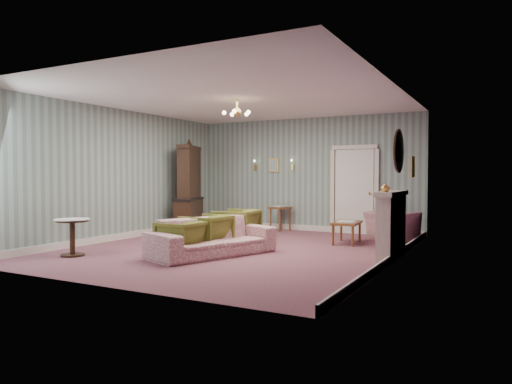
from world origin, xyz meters
The scene contains 27 objects.
floor centered at (0.00, 0.00, 0.00)m, with size 7.00×7.00×0.00m, color #874E5E.
ceiling centered at (0.00, 0.00, 2.90)m, with size 7.00×7.00×0.00m, color white.
wall_back centered at (0.00, 3.50, 1.45)m, with size 6.00×6.00×0.00m, color slate.
wall_front centered at (0.00, -3.50, 1.45)m, with size 6.00×6.00×0.00m, color slate.
wall_left centered at (-3.00, 0.00, 1.45)m, with size 7.00×7.00×0.00m, color slate.
wall_right centered at (3.00, 0.00, 1.45)m, with size 7.00×7.00×0.00m, color slate.
wall_right_floral centered at (2.98, 0.00, 1.45)m, with size 7.00×7.00×0.00m, color #AC5686.
door centered at (1.30, 3.46, 1.08)m, with size 1.12×0.12×2.16m, color white, non-canonical shape.
olive_chair_a centered at (-0.37, -1.31, 0.36)m, with size 0.69×0.65×0.71m, color brown.
olive_chair_b centered at (-0.31, -0.62, 0.39)m, with size 0.76×0.71×0.78m, color brown.
olive_chair_c centered at (-0.26, 0.41, 0.41)m, with size 0.80×0.75×0.82m, color brown.
sofa_chintz centered at (-0.01, -0.86, 0.45)m, with size 2.31×0.67×0.90m, color #983D5A.
wingback_chair centered at (2.38, 2.69, 0.42)m, with size 0.97×0.63×0.85m, color #983D5A.
dresser centered at (-2.65, 2.05, 1.16)m, with size 0.48×1.39×2.32m, color black, non-canonical shape.
fireplace centered at (2.86, 0.40, 0.58)m, with size 0.30×1.40×1.16m, color beige, non-canonical shape.
mantel_vase centered at (2.84, 0.00, 1.23)m, with size 0.15×0.15×0.15m, color gold.
oval_mirror centered at (2.96, 0.40, 1.85)m, with size 0.04×0.76×0.84m, color white, non-canonical shape.
framed_print centered at (2.97, 1.75, 1.60)m, with size 0.04×0.34×0.42m, color gold, non-canonical shape.
coffee_table centered at (1.65, 1.73, 0.23)m, with size 0.51×0.91×0.47m, color brown, non-canonical shape.
side_table_black centered at (2.53, 2.02, 0.28)m, with size 0.37×0.37×0.56m, color black, non-canonical shape.
pedestal_table centered at (-2.17, -2.07, 0.33)m, with size 0.61×0.61×0.67m, color black, non-canonical shape.
nesting_table centered at (-0.56, 3.15, 0.33)m, with size 0.40×0.51×0.67m, color brown, non-canonical shape.
gilt_mirror_back centered at (-0.90, 3.46, 1.70)m, with size 0.28×0.06×0.36m, color gold, non-canonical shape.
sconce_left centered at (-1.45, 3.44, 1.70)m, with size 0.16×0.12×0.30m, color gold, non-canonical shape.
sconce_right centered at (-0.35, 3.44, 1.70)m, with size 0.16×0.12×0.30m, color gold, non-canonical shape.
chandelier centered at (0.00, 0.00, 2.63)m, with size 0.56×0.56×0.36m, color gold, non-canonical shape.
burgundy_cushion centered at (2.33, 2.54, 0.48)m, with size 0.38×0.10×0.38m, color maroon.
Camera 1 is at (4.64, -7.92, 1.44)m, focal length 33.31 mm.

